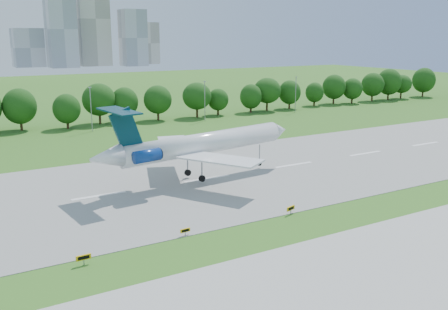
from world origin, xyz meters
TOP-DOWN VIEW (x-y plane):
  - ground at (0.00, 0.00)m, footprint 600.00×600.00m
  - runway at (0.00, 25.00)m, footprint 400.00×45.00m
  - tree_line at (0.00, 92.00)m, footprint 288.40×8.40m
  - light_poles at (-2.50, 82.00)m, footprint 175.90×0.25m
  - skyline at (100.16, 390.61)m, footprint 127.00×52.00m
  - airliner at (17.53, 24.80)m, footprint 41.20×29.91m
  - taxi_sign_left at (-8.84, 1.03)m, footprint 1.75×0.28m
  - taxi_sign_centre at (21.86, 2.47)m, footprint 1.72×0.71m
  - taxi_sign_right at (4.91, 2.91)m, footprint 1.43×0.28m

SIDE VIEW (x-z plane):
  - ground at x=0.00m, z-range 0.00..0.00m
  - runway at x=0.00m, z-range 0.00..0.08m
  - taxi_sign_right at x=4.91m, z-range 0.24..1.24m
  - taxi_sign_left at x=-8.84m, z-range 0.29..1.51m
  - taxi_sign_centre at x=21.86m, z-range 0.29..1.52m
  - tree_line at x=0.00m, z-range 0.99..11.39m
  - light_poles at x=-2.50m, z-range 0.24..12.43m
  - airliner at x=17.53m, z-range -0.17..13.88m
  - skyline at x=100.16m, z-range -9.54..70.46m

